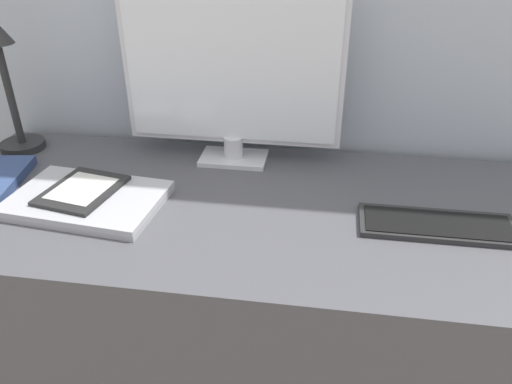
% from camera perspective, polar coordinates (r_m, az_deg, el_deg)
% --- Properties ---
extents(desk, '(1.56, 0.63, 0.72)m').
position_cam_1_polar(desk, '(1.35, 0.24, -14.57)').
color(desk, '#4C4C51').
rests_on(desk, ground_plane).
extents(monitor, '(0.55, 0.11, 0.48)m').
position_cam_1_polar(monitor, '(1.25, -2.81, 14.06)').
color(monitor, silver).
rests_on(monitor, desk).
extents(keyboard, '(0.32, 0.12, 0.01)m').
position_cam_1_polar(keyboard, '(1.12, 20.00, -3.56)').
color(keyboard, '#282828').
rests_on(keyboard, desk).
extents(laptop, '(0.35, 0.25, 0.02)m').
position_cam_1_polar(laptop, '(1.19, -18.71, -0.85)').
color(laptop, '#A3A3A8').
rests_on(laptop, desk).
extents(ereader, '(0.18, 0.20, 0.01)m').
position_cam_1_polar(ereader, '(1.20, -19.26, 0.21)').
color(ereader, black).
rests_on(ereader, laptop).
extents(desk_lamp, '(0.12, 0.12, 0.36)m').
position_cam_1_polar(desk_lamp, '(1.48, -26.73, 11.72)').
color(desk_lamp, '#282828').
rests_on(desk_lamp, desk).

